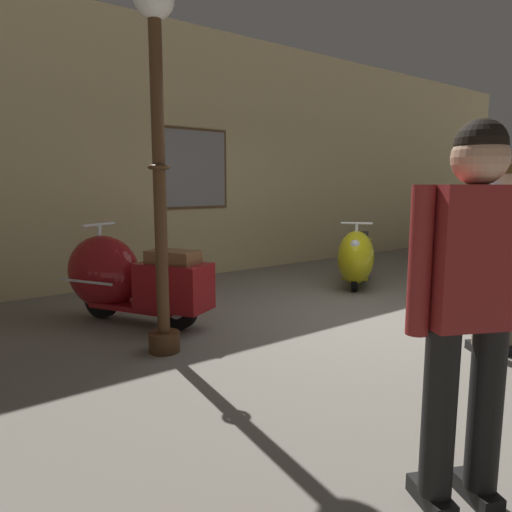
# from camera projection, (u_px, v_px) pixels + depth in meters

# --- Properties ---
(ground_plane) EXTENTS (60.00, 60.00, 0.00)m
(ground_plane) POSITION_uv_depth(u_px,v_px,m) (371.00, 320.00, 5.23)
(ground_plane) COLOR slate
(showroom_back_wall) EXTENTS (18.00, 0.24, 3.95)m
(showroom_back_wall) POSITION_uv_depth(u_px,v_px,m) (205.00, 156.00, 7.69)
(showroom_back_wall) COLOR #CCB784
(showroom_back_wall) RESTS_ON ground
(scooter_0) EXTENTS (1.27, 1.79, 1.08)m
(scooter_0) POSITION_uv_depth(u_px,v_px,m) (124.00, 278.00, 5.10)
(scooter_0) COLOR black
(scooter_0) RESTS_ON ground
(scooter_1) EXTENTS (1.55, 1.34, 0.98)m
(scooter_1) POSITION_uv_depth(u_px,v_px,m) (357.00, 257.00, 6.89)
(scooter_1) COLOR black
(scooter_1) RESTS_ON ground
(lamppost) EXTENTS (0.34, 0.34, 3.16)m
(lamppost) POSITION_uv_depth(u_px,v_px,m) (158.00, 133.00, 3.95)
(lamppost) COLOR #472D19
(lamppost) RESTS_ON ground
(visitor_0) EXTENTS (0.54, 0.40, 1.76)m
(visitor_0) POSITION_uv_depth(u_px,v_px,m) (470.00, 293.00, 2.04)
(visitor_0) COLOR black
(visitor_0) RESTS_ON ground
(visitor_1) EXTENTS (0.50, 0.40, 1.69)m
(visitor_1) POSITION_uv_depth(u_px,v_px,m) (499.00, 245.00, 4.05)
(visitor_1) COLOR black
(visitor_1) RESTS_ON ground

